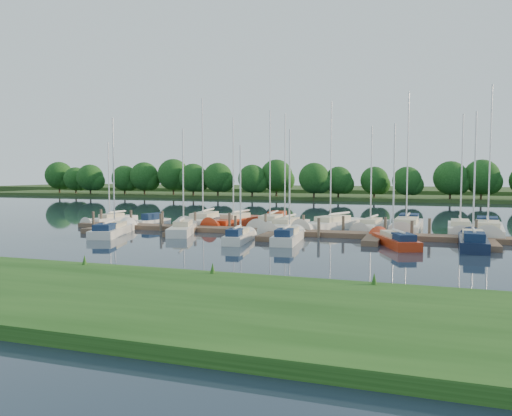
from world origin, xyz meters
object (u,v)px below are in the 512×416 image
(dock, at_px, (278,233))
(sailboat_s_2, at_px, (239,238))
(sailboat_n_5, at_px, (286,227))
(motorboat, at_px, (152,222))
(sailboat_n_0, at_px, (111,221))

(dock, relative_size, sailboat_s_2, 5.19)
(dock, distance_m, sailboat_s_2, 5.19)
(sailboat_n_5, bearing_deg, dock, 99.81)
(dock, relative_size, motorboat, 8.80)
(sailboat_n_0, xyz_separation_m, sailboat_s_2, (17.41, -8.69, 0.05))
(dock, xyz_separation_m, sailboat_n_5, (-0.31, 3.66, 0.07))
(sailboat_n_0, height_order, sailboat_s_2, sailboat_n_0)
(dock, relative_size, sailboat_n_0, 4.59)
(dock, height_order, sailboat_n_5, sailboat_n_5)
(motorboat, relative_size, sailboat_s_2, 0.59)
(dock, bearing_deg, sailboat_n_0, 168.80)
(sailboat_s_2, bearing_deg, motorboat, 139.06)
(sailboat_n_0, xyz_separation_m, motorboat, (4.79, -0.08, 0.05))
(dock, bearing_deg, motorboat, 165.47)
(dock, height_order, motorboat, motorboat)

